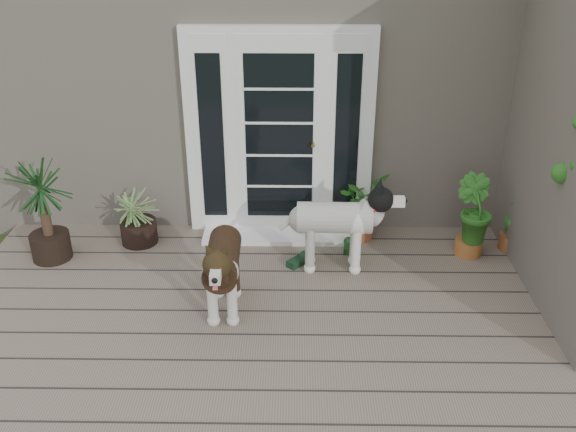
{
  "coord_description": "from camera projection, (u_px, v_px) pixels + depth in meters",
  "views": [
    {
      "loc": [
        -0.03,
        -3.45,
        3.34
      ],
      "look_at": [
        -0.1,
        1.75,
        0.7
      ],
      "focal_mm": 39.3,
      "sensor_mm": 36.0,
      "label": 1
    }
  ],
  "objects": [
    {
      "name": "herb_a",
      "position": [
        362.0,
        210.0,
        6.52
      ],
      "size": [
        0.7,
        0.7,
        0.64
      ],
      "primitive_type": "imported",
      "rotation": [
        0.0,
        0.0,
        0.97
      ],
      "color": "#1C651E",
      "rests_on": "deck"
    },
    {
      "name": "brindle_dog",
      "position": [
        223.0,
        273.0,
        5.33
      ],
      "size": [
        0.41,
        0.92,
        0.76
      ],
      "primitive_type": null,
      "rotation": [
        0.0,
        0.0,
        3.17
      ],
      "color": "#362213",
      "rests_on": "deck"
    },
    {
      "name": "white_dog",
      "position": [
        334.0,
        231.0,
        5.95
      ],
      "size": [
        0.96,
        0.42,
        0.79
      ],
      "primitive_type": null,
      "rotation": [
        0.0,
        0.0,
        -1.59
      ],
      "color": "white",
      "rests_on": "deck"
    },
    {
      "name": "door_unit",
      "position": [
        279.0,
        134.0,
        6.37
      ],
      "size": [
        1.9,
        0.14,
        2.15
      ],
      "primitive_type": "cube",
      "color": "white",
      "rests_on": "deck"
    },
    {
      "name": "clog_left",
      "position": [
        348.0,
        246.0,
        6.42
      ],
      "size": [
        0.15,
        0.28,
        0.08
      ],
      "primitive_type": null,
      "rotation": [
        0.0,
        0.0,
        -0.1
      ],
      "color": "#153416",
      "rests_on": "deck"
    },
    {
      "name": "sapling",
      "position": [
        574.0,
        204.0,
        5.21
      ],
      "size": [
        0.6,
        0.6,
        1.89
      ],
      "primitive_type": null,
      "rotation": [
        0.0,
        0.0,
        -0.09
      ],
      "color": "#205D1A",
      "rests_on": "deck"
    },
    {
      "name": "deck",
      "position": [
        298.0,
        367.0,
        4.92
      ],
      "size": [
        6.2,
        4.6,
        0.12
      ],
      "primitive_type": "cube",
      "color": "#6B5B4C",
      "rests_on": "ground"
    },
    {
      "name": "yucca",
      "position": [
        44.0,
        210.0,
        6.06
      ],
      "size": [
        0.88,
        0.88,
        1.05
      ],
      "primitive_type": null,
      "rotation": [
        0.0,
        0.0,
        -0.24
      ],
      "color": "#133311",
      "rests_on": "deck"
    },
    {
      "name": "clog_right",
      "position": [
        299.0,
        260.0,
        6.16
      ],
      "size": [
        0.3,
        0.31,
        0.09
      ],
      "primitive_type": null,
      "rotation": [
        0.0,
        0.0,
        -0.75
      ],
      "color": "#13311C",
      "rests_on": "deck"
    },
    {
      "name": "herb_c",
      "position": [
        516.0,
        227.0,
        6.34
      ],
      "size": [
        0.46,
        0.46,
        0.51
      ],
      "primitive_type": "imported",
      "rotation": [
        0.0,
        0.0,
        4.07
      ],
      "color": "#1F5418",
      "rests_on": "deck"
    },
    {
      "name": "house_main",
      "position": [
        299.0,
        54.0,
        8.03
      ],
      "size": [
        7.4,
        4.0,
        3.1
      ],
      "primitive_type": "cube",
      "color": "#665E54",
      "rests_on": "ground"
    },
    {
      "name": "door_step",
      "position": [
        279.0,
        235.0,
        6.66
      ],
      "size": [
        1.6,
        0.4,
        0.05
      ],
      "primitive_type": "cube",
      "color": "white",
      "rests_on": "deck"
    },
    {
      "name": "herb_b",
      "position": [
        471.0,
        227.0,
        6.22
      ],
      "size": [
        0.58,
        0.58,
        0.62
      ],
      "primitive_type": "imported",
      "rotation": [
        0.0,
        0.0,
        2.28
      ],
      "color": "#1B5217",
      "rests_on": "deck"
    },
    {
      "name": "spider_plant",
      "position": [
        137.0,
        214.0,
        6.43
      ],
      "size": [
        0.81,
        0.81,
        0.66
      ],
      "primitive_type": null,
      "rotation": [
        0.0,
        0.0,
        0.41
      ],
      "color": "#A7B770",
      "rests_on": "deck"
    }
  ]
}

